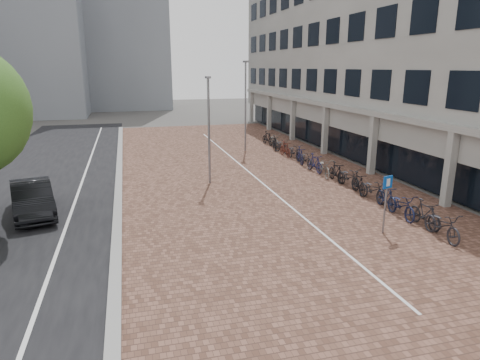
% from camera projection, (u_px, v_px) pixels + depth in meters
% --- Properties ---
extents(ground, '(140.00, 140.00, 0.00)m').
position_uv_depth(ground, '(292.00, 272.00, 12.67)').
color(ground, '#474442').
rests_on(ground, ground).
extents(plaza_brick, '(14.50, 42.00, 0.04)m').
position_uv_depth(plaza_brick, '(247.00, 173.00, 24.36)').
color(plaza_brick, brown).
rests_on(plaza_brick, ground).
extents(street_asphalt, '(8.00, 50.00, 0.03)m').
position_uv_depth(street_asphalt, '(40.00, 187.00, 21.61)').
color(street_asphalt, black).
rests_on(street_asphalt, ground).
extents(curb, '(0.35, 42.00, 0.14)m').
position_uv_depth(curb, '(119.00, 181.00, 22.57)').
color(curb, gray).
rests_on(curb, ground).
extents(lane_line, '(0.12, 44.00, 0.00)m').
position_uv_depth(lane_line, '(81.00, 184.00, 22.11)').
color(lane_line, white).
rests_on(lane_line, street_asphalt).
extents(parking_line, '(0.10, 30.00, 0.00)m').
position_uv_depth(parking_line, '(250.00, 173.00, 24.40)').
color(parking_line, white).
rests_on(parking_line, plaza_brick).
extents(office_building, '(8.40, 40.00, 15.00)m').
position_uv_depth(office_building, '(386.00, 29.00, 28.65)').
color(office_building, '#9E9E98').
rests_on(office_building, ground).
extents(car_dark, '(2.47, 4.52, 1.41)m').
position_uv_depth(car_dark, '(32.00, 199.00, 17.34)').
color(car_dark, black).
rests_on(car_dark, ground).
extents(parking_sign, '(0.45, 0.18, 2.20)m').
position_uv_depth(parking_sign, '(386.00, 196.00, 15.20)').
color(parking_sign, slate).
rests_on(parking_sign, ground).
extents(lamp_near, '(0.12, 0.12, 5.44)m').
position_uv_depth(lamp_near, '(209.00, 132.00, 21.61)').
color(lamp_near, slate).
rests_on(lamp_near, ground).
extents(lamp_far, '(0.12, 0.12, 6.30)m').
position_uv_depth(lamp_far, '(245.00, 107.00, 30.05)').
color(lamp_far, slate).
rests_on(lamp_far, ground).
extents(bike_row, '(1.14, 21.46, 1.05)m').
position_uv_depth(bike_row, '(322.00, 166.00, 23.99)').
color(bike_row, '#232228').
rests_on(bike_row, ground).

